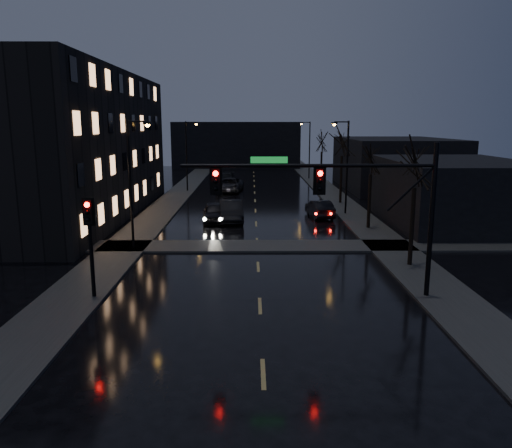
{
  "coord_description": "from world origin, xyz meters",
  "views": [
    {
      "loc": [
        -0.36,
        -12.55,
        7.81
      ],
      "look_at": [
        -0.15,
        10.16,
        3.2
      ],
      "focal_mm": 35.0,
      "sensor_mm": 36.0,
      "label": 1
    }
  ],
  "objects_px": {
    "oncoming_car_b": "(231,211)",
    "oncoming_car_d": "(226,179)",
    "oncoming_car_c": "(230,185)",
    "oncoming_car_a": "(215,212)",
    "lead_car": "(320,209)"
  },
  "relations": [
    {
      "from": "oncoming_car_b",
      "to": "lead_car",
      "type": "xyz_separation_m",
      "value": [
        7.4,
        1.69,
        -0.11
      ]
    },
    {
      "from": "oncoming_car_c",
      "to": "lead_car",
      "type": "xyz_separation_m",
      "value": [
        8.25,
        -15.8,
        -0.07
      ]
    },
    {
      "from": "oncoming_car_b",
      "to": "lead_car",
      "type": "distance_m",
      "value": 7.59
    },
    {
      "from": "oncoming_car_b",
      "to": "oncoming_car_d",
      "type": "relative_size",
      "value": 0.98
    },
    {
      "from": "oncoming_car_a",
      "to": "oncoming_car_c",
      "type": "bearing_deg",
      "value": 84.25
    },
    {
      "from": "oncoming_car_b",
      "to": "oncoming_car_d",
      "type": "distance_m",
      "value": 24.37
    },
    {
      "from": "lead_car",
      "to": "oncoming_car_d",
      "type": "bearing_deg",
      "value": -75.51
    },
    {
      "from": "oncoming_car_a",
      "to": "oncoming_car_d",
      "type": "bearing_deg",
      "value": 86.35
    },
    {
      "from": "oncoming_car_d",
      "to": "oncoming_car_c",
      "type": "bearing_deg",
      "value": -82.22
    },
    {
      "from": "oncoming_car_c",
      "to": "oncoming_car_a",
      "type": "bearing_deg",
      "value": -85.23
    },
    {
      "from": "oncoming_car_b",
      "to": "oncoming_car_d",
      "type": "height_order",
      "value": "oncoming_car_b"
    },
    {
      "from": "oncoming_car_a",
      "to": "oncoming_car_b",
      "type": "distance_m",
      "value": 1.34
    },
    {
      "from": "oncoming_car_b",
      "to": "oncoming_car_d",
      "type": "xyz_separation_m",
      "value": [
        -1.58,
        24.32,
        -0.09
      ]
    },
    {
      "from": "oncoming_car_a",
      "to": "oncoming_car_c",
      "type": "relative_size",
      "value": 0.81
    },
    {
      "from": "oncoming_car_a",
      "to": "oncoming_car_b",
      "type": "bearing_deg",
      "value": 7.48
    }
  ]
}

